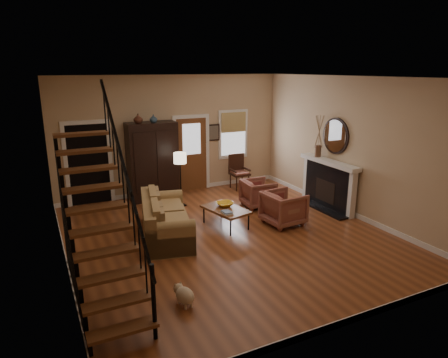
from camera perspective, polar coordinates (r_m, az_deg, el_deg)
name	(u,v)px	position (r m, az deg, el deg)	size (l,w,h in m)	color
room	(180,153)	(9.59, -6.35, 3.66)	(7.00, 7.33, 3.30)	brown
staircase	(98,201)	(6.13, -17.57, -2.97)	(0.94, 2.80, 3.20)	brown
fireplace	(330,180)	(10.46, 14.84, -0.09)	(0.33, 1.95, 2.30)	black
armoire	(153,161)	(10.90, -10.17, 2.50)	(1.30, 0.60, 2.10)	black
vase_a	(138,119)	(10.51, -12.17, 8.43)	(0.24, 0.24, 0.25)	#4C2619
vase_b	(153,119)	(10.62, -10.05, 8.50)	(0.20, 0.20, 0.21)	#334C60
sofa	(166,218)	(8.56, -8.29, -5.57)	(0.94, 2.18, 0.81)	#9E7A48
coffee_table	(226,217)	(9.06, 0.25, -5.49)	(0.65, 1.11, 0.43)	brown
bowl	(225,204)	(9.12, 0.12, -3.61)	(0.38, 0.38, 0.09)	gold
books	(227,212)	(8.68, 0.41, -4.78)	(0.20, 0.28, 0.05)	beige
armchair_left	(284,208)	(9.23, 8.51, -4.13)	(0.82, 0.85, 0.77)	maroon
armchair_right	(258,193)	(10.33, 4.89, -2.05)	(0.75, 0.77, 0.70)	maroon
floor_lamp	(181,180)	(10.28, -6.22, -0.11)	(0.32, 0.32, 1.41)	black
side_chair	(240,172)	(11.77, 2.24, 1.01)	(0.54, 0.54, 1.02)	#361B11
dog	(185,297)	(6.29, -5.59, -16.39)	(0.24, 0.41, 0.30)	beige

